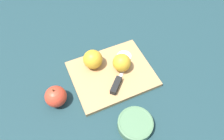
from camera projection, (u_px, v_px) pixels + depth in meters
ground_plane at (112, 75)px, 0.92m from camera, size 4.00×4.00×0.00m
cutting_board at (112, 74)px, 0.91m from camera, size 0.36×0.30×0.02m
apple_half_left at (93, 59)px, 0.89m from camera, size 0.08×0.08×0.08m
apple_half_right at (122, 63)px, 0.88m from camera, size 0.07×0.07×0.07m
knife at (117, 84)px, 0.86m from camera, size 0.15×0.12×0.02m
apple_slice at (124, 56)px, 0.95m from camera, size 0.06×0.06×0.00m
apple_whole at (56, 96)px, 0.81m from camera, size 0.08×0.08×0.09m
bowl at (135, 124)px, 0.77m from camera, size 0.13×0.13×0.04m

